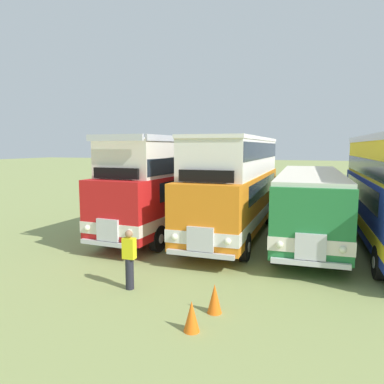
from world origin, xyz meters
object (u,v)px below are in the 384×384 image
at_px(bus_first_in_row, 173,182).
at_px(marshal_person, 129,259).
at_px(cone_mid_row, 215,298).
at_px(cone_near_end, 192,316).
at_px(bus_second_in_row, 235,182).
at_px(bus_third_in_row, 310,200).

relative_size(bus_first_in_row, marshal_person, 6.33).
bearing_deg(cone_mid_row, cone_near_end, -102.11).
xyz_separation_m(cone_near_end, cone_mid_row, (0.22, 1.05, 0.02)).
relative_size(bus_second_in_row, marshal_person, 5.89).
xyz_separation_m(bus_second_in_row, bus_third_in_row, (3.21, 0.47, -0.71)).
distance_m(bus_first_in_row, cone_near_end, 10.46).
distance_m(cone_near_end, cone_mid_row, 1.07).
relative_size(bus_second_in_row, cone_near_end, 14.56).
bearing_deg(bus_third_in_row, bus_first_in_row, -179.64).
height_order(cone_near_end, marshal_person, marshal_person).
bearing_deg(bus_second_in_row, bus_third_in_row, 8.37).
relative_size(cone_near_end, cone_mid_row, 0.95).
relative_size(cone_near_end, marshal_person, 0.40).
relative_size(bus_third_in_row, cone_near_end, 15.56).
height_order(bus_first_in_row, bus_second_in_row, bus_first_in_row).
bearing_deg(marshal_person, bus_second_in_row, 78.91).
distance_m(bus_second_in_row, bus_third_in_row, 3.32).
bearing_deg(marshal_person, cone_near_end, -34.21).
bearing_deg(marshal_person, bus_third_in_row, 58.93).
relative_size(bus_first_in_row, cone_mid_row, 14.89).
bearing_deg(cone_mid_row, bus_first_in_row, 118.59).
distance_m(bus_second_in_row, marshal_person, 7.50).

